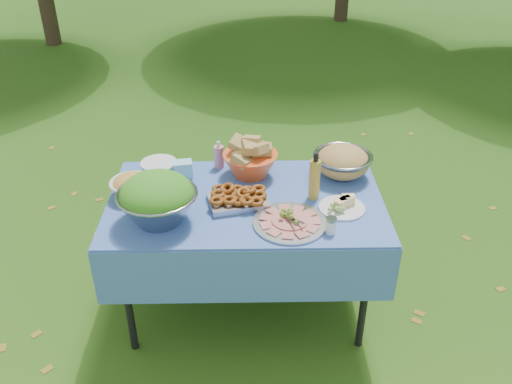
% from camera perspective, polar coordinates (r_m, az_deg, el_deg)
% --- Properties ---
extents(ground, '(80.00, 80.00, 0.00)m').
position_cam_1_polar(ground, '(3.35, -0.97, -11.82)').
color(ground, black).
rests_on(ground, ground).
extents(picnic_table, '(1.46, 0.86, 0.76)m').
position_cam_1_polar(picnic_table, '(3.10, -1.03, -6.71)').
color(picnic_table, '#77B1E5').
rests_on(picnic_table, ground).
extents(salad_bowl, '(0.47, 0.47, 0.26)m').
position_cam_1_polar(salad_bowl, '(2.69, -10.36, -0.70)').
color(salad_bowl, gray).
rests_on(salad_bowl, picnic_table).
extents(pasta_bowl_white, '(0.29, 0.29, 0.13)m').
position_cam_1_polar(pasta_bowl_white, '(2.96, -12.93, 0.71)').
color(pasta_bowl_white, silver).
rests_on(pasta_bowl_white, picnic_table).
extents(plate_stack, '(0.27, 0.27, 0.06)m').
position_cam_1_polar(plate_stack, '(3.18, -10.16, 2.65)').
color(plate_stack, silver).
rests_on(plate_stack, picnic_table).
extents(wipes_box, '(0.12, 0.09, 0.10)m').
position_cam_1_polar(wipes_box, '(3.09, -7.70, 2.38)').
color(wipes_box, '#92E0F2').
rests_on(wipes_box, picnic_table).
extents(sanitizer_bottle, '(0.07, 0.07, 0.16)m').
position_cam_1_polar(sanitizer_bottle, '(3.16, -3.94, 3.97)').
color(sanitizer_bottle, pink).
rests_on(sanitizer_bottle, picnic_table).
extents(bread_bowl, '(0.36, 0.36, 0.21)m').
position_cam_1_polar(bread_bowl, '(3.06, -0.60, 3.53)').
color(bread_bowl, '#EE5723').
rests_on(bread_bowl, picnic_table).
extents(pasta_bowl_steel, '(0.43, 0.43, 0.18)m').
position_cam_1_polar(pasta_bowl_steel, '(3.11, 9.10, 3.23)').
color(pasta_bowl_steel, gray).
rests_on(pasta_bowl_steel, picnic_table).
extents(fried_tray, '(0.34, 0.27, 0.07)m').
position_cam_1_polar(fried_tray, '(2.83, -1.91, -0.64)').
color(fried_tray, '#ABABB0').
rests_on(fried_tray, picnic_table).
extents(charcuterie_platter, '(0.39, 0.39, 0.08)m').
position_cam_1_polar(charcuterie_platter, '(2.68, 3.58, -2.62)').
color(charcuterie_platter, '#B3B5B9').
rests_on(charcuterie_platter, picnic_table).
extents(oil_bottle, '(0.06, 0.06, 0.27)m').
position_cam_1_polar(oil_bottle, '(2.84, 6.21, 1.70)').
color(oil_bottle, '#B59233').
rests_on(oil_bottle, picnic_table).
extents(cheese_plate, '(0.30, 0.30, 0.07)m').
position_cam_1_polar(cheese_plate, '(2.82, 9.07, -1.20)').
color(cheese_plate, silver).
rests_on(cheese_plate, picnic_table).
extents(shaker, '(0.07, 0.07, 0.09)m').
position_cam_1_polar(shaker, '(2.63, 7.90, -3.49)').
color(shaker, white).
rests_on(shaker, picnic_table).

